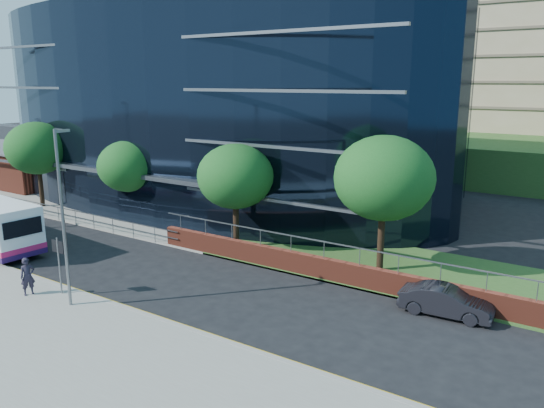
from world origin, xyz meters
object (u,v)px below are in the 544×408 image
Objects in this scene: tree_far_c at (235,177)px; pedestrian at (28,276)px; tree_far_b at (128,166)px; street_sign at (58,254)px; streetlight_east at (63,214)px; parked_car at (446,301)px; brick_pavilion at (27,167)px; tree_far_a at (37,148)px; tree_far_d at (384,178)px.

pedestrian is (-3.68, -11.54, -3.47)m from tree_far_c.
tree_far_c reaches higher than tree_far_b.
street_sign is 13.54m from tree_far_b.
streetlight_east is (9.00, -11.67, 0.23)m from tree_far_b.
tree_far_c is 14.31m from parked_car.
tree_far_b is at bearing 177.14° from tree_far_c.
street_sign reaches higher than pedestrian.
tree_far_b is at bearing -11.88° from brick_pavilion.
pedestrian is at bearing -62.32° from tree_far_b.
tree_far_c is (29.00, -4.50, 2.60)m from brick_pavilion.
tree_far_b reaches higher than street_sign.
tree_far_c is at bearing 75.32° from parked_car.
parked_car is at bearing 30.74° from streetlight_east.
tree_far_b is 3.30× the size of pedestrian.
tree_far_a is 0.94× the size of tree_far_d.
tree_far_a is 22.05m from streetlight_east.
tree_far_d reaches higher than tree_far_b.
street_sign is 18.02m from parked_car.
streetlight_east reaches higher than tree_far_c.
streetlight_east is (28.00, -15.67, 2.50)m from brick_pavilion.
street_sign is at bearing 158.64° from streetlight_east.
tree_far_d reaches higher than tree_far_c.
street_sign is 0.35× the size of streetlight_east.
street_sign is 2.80m from streetlight_east.
tree_far_a is 10.03m from tree_far_b.
tree_far_c is at bearing 84.89° from streetlight_east.
streetlight_east reaches higher than street_sign.
tree_far_d is 1.85× the size of parked_car.
tree_far_b is 1.50× the size of parked_car.
tree_far_c is 12.60m from pedestrian.
street_sign is at bearing -32.70° from pedestrian.
tree_far_d is 18.31m from pedestrian.
tree_far_d reaches higher than parked_car.
street_sign is (26.50, -15.09, 0.21)m from brick_pavilion.
tree_far_a is at bearing 149.54° from streetlight_east.
tree_far_d is 4.07× the size of pedestrian.
pedestrian reaches higher than parked_car.
tree_far_a is at bearing -26.55° from brick_pavilion.
tree_far_b is 0.93× the size of tree_far_c.
pedestrian is at bearing -32.36° from brick_pavilion.
tree_far_d is 0.93× the size of streetlight_east.
street_sign is at bearing -134.78° from tree_far_d.
tree_far_d is 15.77m from streetlight_east.
tree_far_c is (10.00, -0.50, 0.33)m from tree_far_b.
tree_far_d is at bearing 50.60° from streetlight_east.
tree_far_d reaches higher than brick_pavilion.
tree_far_c is at bearing -2.86° from tree_far_b.
tree_far_a reaches higher than pedestrian.
streetlight_east reaches higher than parked_car.
brick_pavilion is at bearing 168.12° from tree_far_b.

